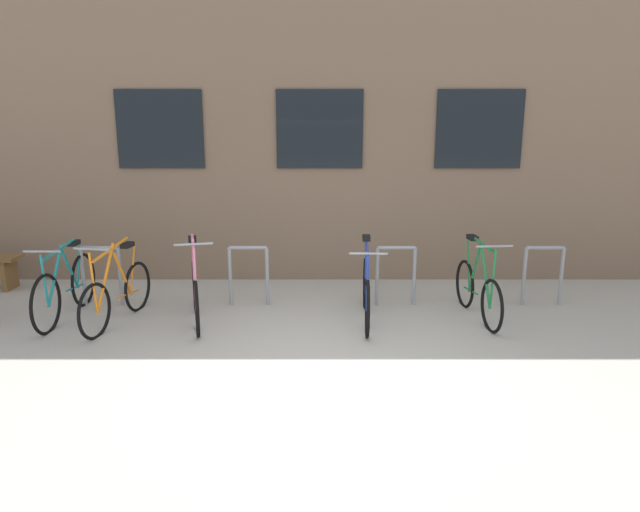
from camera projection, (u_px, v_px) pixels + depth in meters
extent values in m
plane|color=#B2ADA0|center=(321.00, 361.00, 5.94)|extent=(42.00, 42.00, 0.00)
cube|color=#7A604C|center=(321.00, 119.00, 12.14)|extent=(28.00, 7.53, 5.04)
cube|color=black|center=(162.00, 129.00, 8.50)|extent=(1.30, 0.04, 1.16)
cube|color=black|center=(321.00, 129.00, 8.50)|extent=(1.30, 0.04, 1.16)
cube|color=black|center=(481.00, 129.00, 8.49)|extent=(1.30, 0.04, 1.16)
cylinder|color=gray|center=(85.00, 276.00, 7.70)|extent=(0.05, 0.05, 0.80)
cylinder|color=gray|center=(122.00, 276.00, 7.70)|extent=(0.05, 0.05, 0.80)
cylinder|color=gray|center=(101.00, 248.00, 7.61)|extent=(0.50, 0.05, 0.05)
cylinder|color=gray|center=(232.00, 277.00, 7.70)|extent=(0.05, 0.05, 0.80)
cylinder|color=gray|center=(269.00, 277.00, 7.70)|extent=(0.05, 0.05, 0.80)
cylinder|color=gray|center=(249.00, 248.00, 7.60)|extent=(0.50, 0.05, 0.05)
cylinder|color=gray|center=(379.00, 277.00, 7.69)|extent=(0.05, 0.05, 0.80)
cylinder|color=gray|center=(416.00, 277.00, 7.69)|extent=(0.05, 0.05, 0.80)
cylinder|color=gray|center=(398.00, 248.00, 7.60)|extent=(0.50, 0.05, 0.05)
cylinder|color=gray|center=(526.00, 277.00, 7.69)|extent=(0.05, 0.05, 0.80)
cylinder|color=gray|center=(563.00, 277.00, 7.68)|extent=(0.05, 0.05, 0.80)
cylinder|color=gray|center=(547.00, 248.00, 7.59)|extent=(0.50, 0.05, 0.05)
torus|color=black|center=(466.00, 284.00, 7.68)|extent=(0.10, 0.66, 0.66)
torus|color=black|center=(494.00, 306.00, 6.74)|extent=(0.10, 0.66, 0.66)
cylinder|color=#1E7238|center=(487.00, 274.00, 6.93)|extent=(0.08, 0.46, 0.76)
cylinder|color=#1E7238|center=(476.00, 269.00, 7.29)|extent=(0.06, 0.34, 0.71)
cylinder|color=#1E7238|center=(484.00, 244.00, 6.99)|extent=(0.10, 0.73, 0.08)
cylinder|color=#1E7238|center=(472.00, 291.00, 7.45)|extent=(0.07, 0.48, 0.07)
cylinder|color=#1E7238|center=(470.00, 262.00, 7.51)|extent=(0.04, 0.20, 0.65)
cylinder|color=#1E7238|center=(495.00, 278.00, 6.69)|extent=(0.03, 0.08, 0.69)
cube|color=black|center=(474.00, 238.00, 7.35)|extent=(0.12, 0.21, 0.06)
cylinder|color=gray|center=(496.00, 246.00, 6.63)|extent=(0.44, 0.06, 0.03)
torus|color=black|center=(367.00, 283.00, 7.64)|extent=(0.08, 0.69, 0.69)
torus|color=black|center=(369.00, 309.00, 6.61)|extent=(0.08, 0.69, 0.69)
cylinder|color=#233893|center=(369.00, 278.00, 6.82)|extent=(0.06, 0.51, 0.69)
cylinder|color=#233893|center=(368.00, 269.00, 7.23)|extent=(0.06, 0.39, 0.70)
cylinder|color=#233893|center=(369.00, 248.00, 6.92)|extent=(0.08, 0.84, 0.05)
cylinder|color=#233893|center=(367.00, 291.00, 7.39)|extent=(0.05, 0.54, 0.07)
cylinder|color=#233893|center=(367.00, 262.00, 7.48)|extent=(0.03, 0.20, 0.64)
cylinder|color=#233893|center=(369.00, 283.00, 6.56)|extent=(0.03, 0.08, 0.62)
cube|color=black|center=(368.00, 238.00, 7.31)|extent=(0.11, 0.20, 0.06)
cylinder|color=gray|center=(370.00, 254.00, 6.51)|extent=(0.44, 0.05, 0.03)
torus|color=black|center=(139.00, 286.00, 7.54)|extent=(0.16, 0.67, 0.67)
torus|color=black|center=(96.00, 311.00, 6.55)|extent=(0.16, 0.67, 0.67)
cylinder|color=orange|center=(107.00, 278.00, 6.75)|extent=(0.12, 0.49, 0.76)
cylinder|color=orange|center=(125.00, 274.00, 7.14)|extent=(0.10, 0.37, 0.64)
cylinder|color=orange|center=(112.00, 249.00, 6.84)|extent=(0.18, 0.80, 0.16)
cylinder|color=orange|center=(130.00, 294.00, 7.30)|extent=(0.11, 0.51, 0.07)
cylinder|color=orange|center=(134.00, 267.00, 7.38)|extent=(0.06, 0.20, 0.58)
cylinder|color=orange|center=(95.00, 282.00, 6.50)|extent=(0.04, 0.08, 0.70)
cube|color=black|center=(129.00, 245.00, 7.23)|extent=(0.13, 0.21, 0.06)
cylinder|color=gray|center=(93.00, 249.00, 6.43)|extent=(0.44, 0.10, 0.03)
torus|color=black|center=(196.00, 286.00, 7.55)|extent=(0.20, 0.67, 0.68)
torus|color=black|center=(199.00, 308.00, 6.63)|extent=(0.20, 0.67, 0.68)
cylinder|color=pink|center=(196.00, 275.00, 6.80)|extent=(0.15, 0.46, 0.80)
cylinder|color=pink|center=(196.00, 270.00, 7.17)|extent=(0.12, 0.34, 0.71)
cylinder|color=pink|center=(195.00, 244.00, 6.87)|extent=(0.21, 0.73, 0.12)
cylinder|color=pink|center=(197.00, 293.00, 7.32)|extent=(0.14, 0.48, 0.07)
cylinder|color=pink|center=(195.00, 264.00, 7.39)|extent=(0.07, 0.20, 0.65)
cylinder|color=pink|center=(197.00, 278.00, 6.57)|extent=(0.05, 0.08, 0.73)
cube|color=black|center=(194.00, 239.00, 7.22)|extent=(0.14, 0.22, 0.06)
cylinder|color=gray|center=(195.00, 244.00, 6.50)|extent=(0.43, 0.13, 0.03)
torus|color=black|center=(85.00, 280.00, 7.74)|extent=(0.05, 0.74, 0.74)
torus|color=black|center=(48.00, 304.00, 6.70)|extent=(0.05, 0.74, 0.74)
cylinder|color=teal|center=(57.00, 275.00, 6.92)|extent=(0.04, 0.51, 0.67)
cylinder|color=teal|center=(72.00, 270.00, 7.34)|extent=(0.04, 0.39, 0.60)
cylinder|color=teal|center=(61.00, 249.00, 7.03)|extent=(0.04, 0.84, 0.11)
cylinder|color=teal|center=(77.00, 287.00, 7.49)|extent=(0.03, 0.54, 0.08)
cylinder|color=teal|center=(81.00, 263.00, 7.60)|extent=(0.03, 0.20, 0.53)
cylinder|color=teal|center=(46.00, 279.00, 6.66)|extent=(0.03, 0.08, 0.60)
cube|color=black|center=(76.00, 243.00, 7.44)|extent=(0.10, 0.20, 0.06)
cylinder|color=gray|center=(44.00, 251.00, 6.61)|extent=(0.44, 0.03, 0.03)
cube|color=brown|center=(11.00, 274.00, 8.49)|extent=(0.08, 0.36, 0.46)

